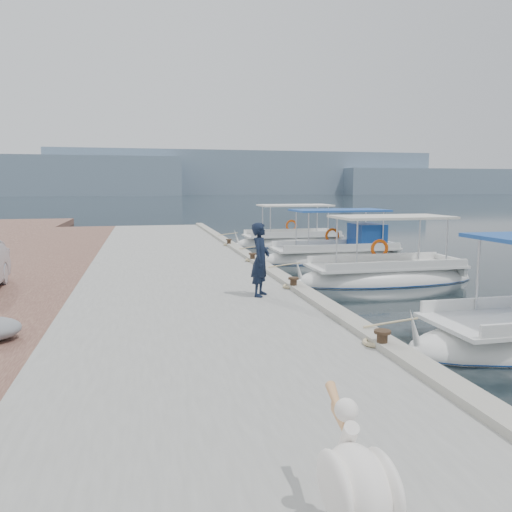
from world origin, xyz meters
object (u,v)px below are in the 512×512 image
(fishing_caique_c, at_px, (385,278))
(pelican, at_px, (356,481))
(fishing_caique_d, at_px, (337,256))
(fishing_caique_e, at_px, (292,243))
(fisherman, at_px, (260,260))

(fishing_caique_c, relative_size, pelican, 4.80)
(fishing_caique_c, xyz_separation_m, fishing_caique_d, (0.25, 4.90, 0.07))
(fishing_caique_e, height_order, pelican, fishing_caique_e)
(fishing_caique_d, bearing_deg, pelican, -111.62)
(fishing_caique_c, xyz_separation_m, fisherman, (-5.14, -3.40, 1.29))
(pelican, relative_size, fisherman, 0.73)
(fishing_caique_c, relative_size, fishing_caique_d, 0.96)
(fishing_caique_d, bearing_deg, fishing_caique_c, -92.88)
(fishing_caique_d, relative_size, pelican, 5.01)
(pelican, bearing_deg, fishing_caique_c, 61.76)
(fishing_caique_c, bearing_deg, fishing_caique_d, 87.12)
(fishing_caique_d, height_order, fishing_caique_e, same)
(pelican, bearing_deg, fisherman, 81.29)
(pelican, height_order, fisherman, fisherman)
(fishing_caique_e, relative_size, fisherman, 3.54)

